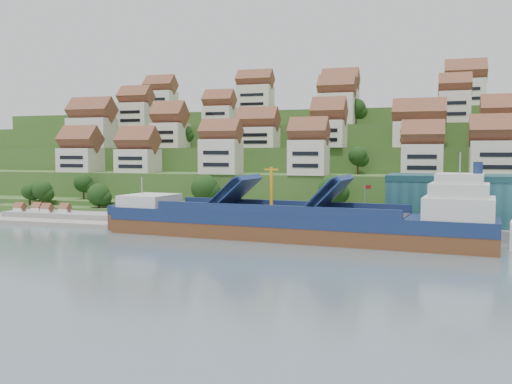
% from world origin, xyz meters
% --- Properties ---
extents(ground, '(300.00, 300.00, 0.00)m').
position_xyz_m(ground, '(0.00, 0.00, 0.00)').
color(ground, slate).
rests_on(ground, ground).
extents(quay, '(180.00, 14.00, 2.20)m').
position_xyz_m(quay, '(20.00, 15.00, 1.10)').
color(quay, gray).
rests_on(quay, ground).
extents(pebble_beach, '(45.00, 20.00, 1.00)m').
position_xyz_m(pebble_beach, '(-58.00, 12.00, 0.50)').
color(pebble_beach, gray).
rests_on(pebble_beach, ground).
extents(hillside, '(260.00, 128.00, 31.00)m').
position_xyz_m(hillside, '(0.00, 103.55, 10.66)').
color(hillside, '#2D4C1E').
rests_on(hillside, ground).
extents(hillside_village, '(161.08, 63.60, 29.28)m').
position_xyz_m(hillside_village, '(1.12, 60.60, 24.30)').
color(hillside_village, beige).
rests_on(hillside_village, ground).
extents(hillside_trees, '(140.30, 62.56, 30.74)m').
position_xyz_m(hillside_trees, '(-10.30, 41.96, 15.46)').
color(hillside_trees, '#1A3B13').
rests_on(hillside_trees, ground).
extents(flagpole, '(1.28, 0.16, 8.00)m').
position_xyz_m(flagpole, '(18.11, 10.00, 6.88)').
color(flagpole, gray).
rests_on(flagpole, quay).
extents(beach_huts, '(14.40, 3.70, 2.20)m').
position_xyz_m(beach_huts, '(-60.00, 10.75, 2.10)').
color(beach_huts, white).
rests_on(beach_huts, pebble_beach).
extents(cargo_ship, '(75.28, 17.40, 16.50)m').
position_xyz_m(cargo_ship, '(7.01, 0.63, 3.17)').
color(cargo_ship, brown).
rests_on(cargo_ship, ground).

